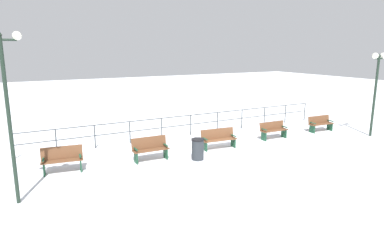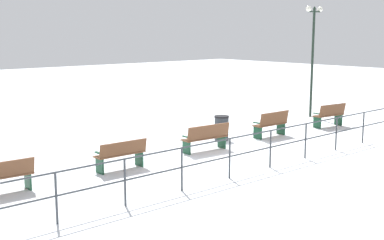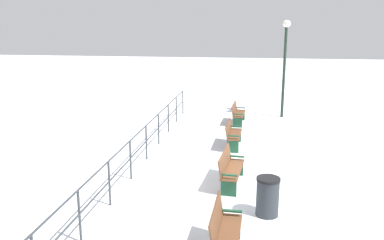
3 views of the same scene
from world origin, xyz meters
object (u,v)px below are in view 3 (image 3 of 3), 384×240
Objects in this scene: bench_third at (230,168)px; bench_fourth at (233,134)px; bench_second at (224,231)px; bench_fifth at (237,113)px; lamppost_middle at (285,47)px; trash_bin at (268,196)px.

bench_third reaches higher than bench_fourth.
bench_fourth is (-0.11, 3.37, -0.01)m from bench_third.
bench_fourth is (-0.20, 6.76, -0.04)m from bench_second.
bench_fifth is at bearing 95.62° from bench_third.
bench_fifth is at bearing 91.15° from bench_fourth.
lamppost_middle is 4.87× the size of trash_bin.
lamppost_middle is at bearing 84.52° from trash_bin.
bench_fifth is 1.73× the size of trash_bin.
lamppost_middle is (1.88, 8.30, 2.66)m from bench_third.
trash_bin is (0.84, 1.76, -0.06)m from bench_second.
bench_third reaches higher than bench_fifth.
lamppost_middle is (1.79, 11.68, 2.64)m from bench_second.
bench_second is at bearing -83.52° from bench_third.
bench_fourth reaches higher than bench_fifth.
bench_third is 1.12× the size of bench_fourth.
bench_fourth is 5.10m from trash_bin.
bench_second is 6.76m from bench_fourth.
lamppost_middle is at bearing 82.17° from bench_third.
bench_third is 6.75m from bench_fifth.
bench_second is 0.35× the size of lamppost_middle.
bench_second reaches higher than bench_third.
bench_second is 1.95m from trash_bin.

